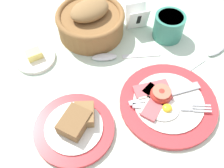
{
  "coord_description": "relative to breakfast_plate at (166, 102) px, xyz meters",
  "views": [
    {
      "loc": [
        -0.17,
        -0.25,
        0.56
      ],
      "look_at": [
        -0.06,
        0.11,
        0.02
      ],
      "focal_mm": 42.0,
      "sensor_mm": 36.0,
      "label": 1
    }
  ],
  "objects": [
    {
      "name": "ground_plane",
      "position": [
        -0.06,
        -0.02,
        -0.01
      ],
      "size": [
        3.0,
        3.0,
        0.0
      ],
      "primitive_type": "plane",
      "color": "#B7CCB7"
    },
    {
      "name": "bread_basket",
      "position": [
        -0.11,
        0.3,
        0.03
      ],
      "size": [
        0.2,
        0.2,
        0.1
      ],
      "color": "brown",
      "rests_on": "ground_plane"
    },
    {
      "name": "butter_dish",
      "position": [
        -0.29,
        0.24,
        -0.0
      ],
      "size": [
        0.11,
        0.11,
        0.03
      ],
      "color": "silver",
      "rests_on": "ground_plane"
    },
    {
      "name": "teaspoon_near_cup",
      "position": [
        0.18,
        0.11,
        -0.01
      ],
      "size": [
        0.19,
        0.08,
        0.01
      ],
      "rotation": [
        0.0,
        0.0,
        0.35
      ],
      "color": "silver",
      "rests_on": "ground_plane"
    },
    {
      "name": "teaspoon_by_saucer",
      "position": [
        -0.08,
        0.18,
        -0.01
      ],
      "size": [
        0.19,
        0.06,
        0.01
      ],
      "rotation": [
        0.0,
        0.0,
        2.93
      ],
      "color": "silver",
      "rests_on": "ground_plane"
    },
    {
      "name": "breakfast_plate",
      "position": [
        0.0,
        0.0,
        0.0
      ],
      "size": [
        0.24,
        0.24,
        0.04
      ],
      "color": "red",
      "rests_on": "ground_plane"
    },
    {
      "name": "number_card",
      "position": [
        0.03,
        0.28,
        0.03
      ],
      "size": [
        0.06,
        0.05,
        0.07
      ],
      "rotation": [
        0.0,
        0.0,
        -0.04
      ],
      "color": "white",
      "rests_on": "ground_plane"
    },
    {
      "name": "bread_plate",
      "position": [
        -0.23,
        0.0,
        0.0
      ],
      "size": [
        0.18,
        0.18,
        0.05
      ],
      "color": "red",
      "rests_on": "ground_plane"
    },
    {
      "name": "sugar_cup",
      "position": [
        0.1,
        0.22,
        0.03
      ],
      "size": [
        0.09,
        0.09,
        0.07
      ],
      "color": "#337F6B",
      "rests_on": "ground_plane"
    }
  ]
}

